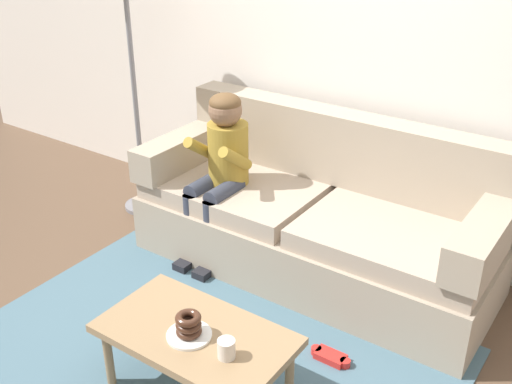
{
  "coord_description": "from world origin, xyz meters",
  "views": [
    {
      "loc": [
        1.66,
        -2.15,
        2.23
      ],
      "look_at": [
        -0.14,
        0.45,
        0.65
      ],
      "focal_mm": 43.09,
      "sensor_mm": 36.0,
      "label": 1
    }
  ],
  "objects_px": {
    "coffee_table": "(196,339)",
    "mug": "(226,349)",
    "couch": "(318,220)",
    "toy_controller": "(330,358)",
    "donut": "(189,331)",
    "person_child": "(221,162)"
  },
  "relations": [
    {
      "from": "person_child",
      "to": "donut",
      "type": "distance_m",
      "value": 1.36
    },
    {
      "from": "toy_controller",
      "to": "donut",
      "type": "bearing_deg",
      "value": -124.06
    },
    {
      "from": "coffee_table",
      "to": "donut",
      "type": "relative_size",
      "value": 7.58
    },
    {
      "from": "donut",
      "to": "mug",
      "type": "xyz_separation_m",
      "value": [
        0.22,
        -0.01,
        0.01
      ]
    },
    {
      "from": "donut",
      "to": "mug",
      "type": "distance_m",
      "value": 0.22
    },
    {
      "from": "donut",
      "to": "toy_controller",
      "type": "relative_size",
      "value": 0.53
    },
    {
      "from": "toy_controller",
      "to": "mug",
      "type": "bearing_deg",
      "value": -107.13
    },
    {
      "from": "coffee_table",
      "to": "mug",
      "type": "height_order",
      "value": "mug"
    },
    {
      "from": "person_child",
      "to": "couch",
      "type": "bearing_deg",
      "value": 19.33
    },
    {
      "from": "person_child",
      "to": "toy_controller",
      "type": "height_order",
      "value": "person_child"
    },
    {
      "from": "couch",
      "to": "toy_controller",
      "type": "relative_size",
      "value": 9.95
    },
    {
      "from": "person_child",
      "to": "toy_controller",
      "type": "xyz_separation_m",
      "value": [
        1.11,
        -0.53,
        -0.65
      ]
    },
    {
      "from": "couch",
      "to": "person_child",
      "type": "relative_size",
      "value": 2.04
    },
    {
      "from": "coffee_table",
      "to": "mug",
      "type": "xyz_separation_m",
      "value": [
        0.22,
        -0.06,
        0.09
      ]
    },
    {
      "from": "mug",
      "to": "person_child",
      "type": "bearing_deg",
      "value": 128.32
    },
    {
      "from": "coffee_table",
      "to": "person_child",
      "type": "height_order",
      "value": "person_child"
    },
    {
      "from": "couch",
      "to": "coffee_table",
      "type": "height_order",
      "value": "couch"
    },
    {
      "from": "person_child",
      "to": "toy_controller",
      "type": "distance_m",
      "value": 1.39
    },
    {
      "from": "couch",
      "to": "person_child",
      "type": "distance_m",
      "value": 0.71
    },
    {
      "from": "donut",
      "to": "toy_controller",
      "type": "xyz_separation_m",
      "value": [
        0.42,
        0.61,
        -0.39
      ]
    },
    {
      "from": "couch",
      "to": "toy_controller",
      "type": "height_order",
      "value": "couch"
    },
    {
      "from": "couch",
      "to": "donut",
      "type": "bearing_deg",
      "value": -86.18
    }
  ]
}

